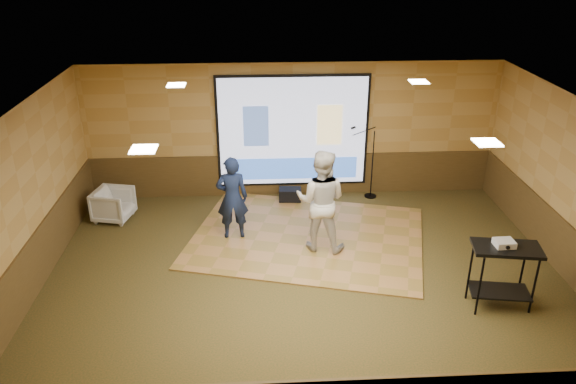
{
  "coord_description": "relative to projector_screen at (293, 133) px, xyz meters",
  "views": [
    {
      "loc": [
        -0.76,
        -8.2,
        5.42
      ],
      "look_at": [
        -0.26,
        0.74,
        1.3
      ],
      "focal_mm": 35.0,
      "sensor_mm": 36.0,
      "label": 1
    }
  ],
  "objects": [
    {
      "name": "downlight_ne",
      "position": [
        2.2,
        -1.64,
        1.5
      ],
      "size": [
        0.32,
        0.32,
        0.02
      ],
      "primitive_type": "cube",
      "color": "#FFE7BF",
      "rests_on": "room_shell"
    },
    {
      "name": "downlight_se",
      "position": [
        2.2,
        -4.94,
        1.5
      ],
      "size": [
        0.32,
        0.32,
        0.02
      ],
      "primitive_type": "cube",
      "color": "#FFE7BF",
      "rests_on": "room_shell"
    },
    {
      "name": "player_left",
      "position": [
        -1.28,
        -1.94,
        -0.62
      ],
      "size": [
        0.63,
        0.43,
        1.66
      ],
      "primitive_type": "imported",
      "rotation": [
        0.0,
        0.0,
        3.21
      ],
      "color": "#131E3E",
      "rests_on": "dance_floor"
    },
    {
      "name": "projector",
      "position": [
        2.96,
        -4.38,
        -0.35
      ],
      "size": [
        0.3,
        0.26,
        0.1
      ],
      "primitive_type": "cube",
      "rotation": [
        0.0,
        0.0,
        0.04
      ],
      "color": "silver",
      "rests_on": "av_table"
    },
    {
      "name": "wainscot_back",
      "position": [
        0.0,
        0.04,
        -1.0
      ],
      "size": [
        9.0,
        0.04,
        0.95
      ],
      "primitive_type": "cube",
      "color": "#463417",
      "rests_on": "ground"
    },
    {
      "name": "banquet_chair",
      "position": [
        -3.78,
        -1.02,
        -1.14
      ],
      "size": [
        0.88,
        0.86,
        0.67
      ],
      "primitive_type": "imported",
      "rotation": [
        0.0,
        0.0,
        1.34
      ],
      "color": "gray",
      "rests_on": "ground"
    },
    {
      "name": "room_shell",
      "position": [
        0.0,
        -3.44,
        0.62
      ],
      "size": [
        9.04,
        7.04,
        3.02
      ],
      "color": "tan",
      "rests_on": "ground"
    },
    {
      "name": "dance_floor",
      "position": [
        0.16,
        -2.03,
        -1.46
      ],
      "size": [
        5.12,
        4.37,
        0.03
      ],
      "primitive_type": "cube",
      "rotation": [
        0.0,
        0.0,
        -0.26
      ],
      "color": "#A5733C",
      "rests_on": "ground"
    },
    {
      "name": "wainscot_left",
      "position": [
        -4.48,
        -3.44,
        -1.0
      ],
      "size": [
        0.04,
        7.0,
        0.95
      ],
      "primitive_type": "cube",
      "color": "#463417",
      "rests_on": "ground"
    },
    {
      "name": "downlight_nw",
      "position": [
        -2.2,
        -1.64,
        1.5
      ],
      "size": [
        0.32,
        0.32,
        0.02
      ],
      "primitive_type": "cube",
      "color": "#FFE7BF",
      "rests_on": "room_shell"
    },
    {
      "name": "downlight_sw",
      "position": [
        -2.2,
        -4.94,
        1.5
      ],
      "size": [
        0.32,
        0.32,
        0.02
      ],
      "primitive_type": "cube",
      "color": "#FFE7BF",
      "rests_on": "room_shell"
    },
    {
      "name": "player_right",
      "position": [
        0.36,
        -2.46,
        -0.47
      ],
      "size": [
        1.11,
        0.97,
        1.94
      ],
      "primitive_type": "imported",
      "rotation": [
        0.0,
        0.0,
        2.85
      ],
      "color": "beige",
      "rests_on": "dance_floor"
    },
    {
      "name": "duffel_bag",
      "position": [
        -0.08,
        -0.37,
        -1.32
      ],
      "size": [
        0.51,
        0.36,
        0.3
      ],
      "primitive_type": "cube",
      "rotation": [
        0.0,
        0.0,
        -0.08
      ],
      "color": "black",
      "rests_on": "ground"
    },
    {
      "name": "av_table",
      "position": [
        3.01,
        -4.41,
        -0.7
      ],
      "size": [
        1.03,
        0.54,
        1.08
      ],
      "rotation": [
        0.0,
        0.0,
        -0.17
      ],
      "color": "black",
      "rests_on": "ground"
    },
    {
      "name": "projector_screen",
      "position": [
        0.0,
        0.0,
        0.0
      ],
      "size": [
        3.32,
        0.06,
        2.52
      ],
      "color": "black",
      "rests_on": "room_shell"
    },
    {
      "name": "mic_stand",
      "position": [
        1.7,
        -0.22,
        -0.98
      ],
      "size": [
        0.66,
        0.27,
        1.68
      ],
      "rotation": [
        0.0,
        0.0,
        -0.29
      ],
      "color": "black",
      "rests_on": "ground"
    },
    {
      "name": "wainscot_right",
      "position": [
        4.48,
        -3.44,
        -1.0
      ],
      "size": [
        0.04,
        7.0,
        0.95
      ],
      "primitive_type": "cube",
      "color": "#463417",
      "rests_on": "ground"
    },
    {
      "name": "ground",
      "position": [
        0.0,
        -3.44,
        -1.47
      ],
      "size": [
        9.0,
        9.0,
        0.0
      ],
      "primitive_type": "plane",
      "color": "#273216",
      "rests_on": "ground"
    }
  ]
}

